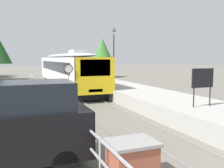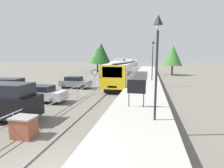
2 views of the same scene
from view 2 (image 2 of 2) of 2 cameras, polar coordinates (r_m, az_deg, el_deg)
name	(u,v)px [view 2 (image 2 of 2)]	position (r m, az deg, el deg)	size (l,w,h in m)	color
ground_plane	(104,83)	(28.43, -2.46, 0.25)	(160.00, 160.00, 0.00)	#6B665B
track_rails	(123,84)	(27.85, 3.54, 0.13)	(3.20, 60.00, 0.14)	#6B665B
commuter_train	(125,69)	(28.99, 3.97, 4.68)	(2.82, 20.04, 3.74)	silver
station_platform	(145,81)	(27.53, 10.26, 0.77)	(3.90, 60.00, 0.90)	#A8A59E
platform_lamp_near_end	(157,48)	(9.61, 13.82, 10.67)	(0.34, 0.34, 5.35)	#232328
platform_lamp_mid_platform	(153,53)	(25.76, 12.51, 9.47)	(0.34, 0.34, 5.35)	#232328
platform_notice_board	(136,88)	(12.10, 7.58, -1.14)	(1.20, 0.08, 1.80)	#232328
speed_limit_sign	(95,76)	(19.64, -5.40, 2.57)	(0.61, 0.10, 2.81)	#9EA0A5
brick_utility_cabinet	(24,127)	(10.92, -25.57, -11.87)	(1.21, 0.99, 1.13)	brown
carpark_fence	(77,89)	(18.98, -10.70, -1.48)	(0.06, 36.06, 1.25)	#9EA0A5
parked_van_black	(3,101)	(14.06, -30.68, -4.64)	(4.92, 2.00, 2.51)	black
parked_hatchback_silver	(44,94)	(18.08, -20.38, -2.79)	(4.03, 1.83, 1.53)	#B7BABF
parked_suv_yellow	(8,88)	(20.81, -29.42, -1.15)	(4.70, 2.15, 2.04)	gold
parked_hatchback_grey	(75,82)	(24.53, -11.30, 0.56)	(4.01, 1.79, 1.53)	slate
tree_behind_carpark	(101,53)	(43.77, -3.38, 9.52)	(4.52, 4.52, 7.13)	brown
tree_behind_station_far	(97,56)	(48.89, -4.53, 8.77)	(5.02, 5.02, 6.17)	brown
tree_distant_left	(101,55)	(52.50, -3.29, 8.82)	(4.90, 4.90, 6.48)	brown
tree_distant_centre	(173,55)	(41.81, 18.30, 8.39)	(4.03, 4.03, 6.40)	brown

